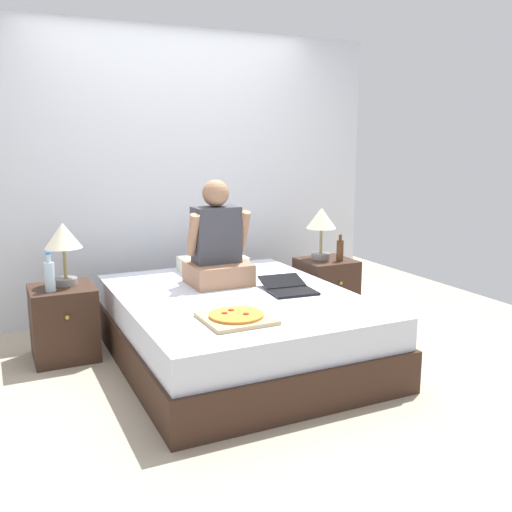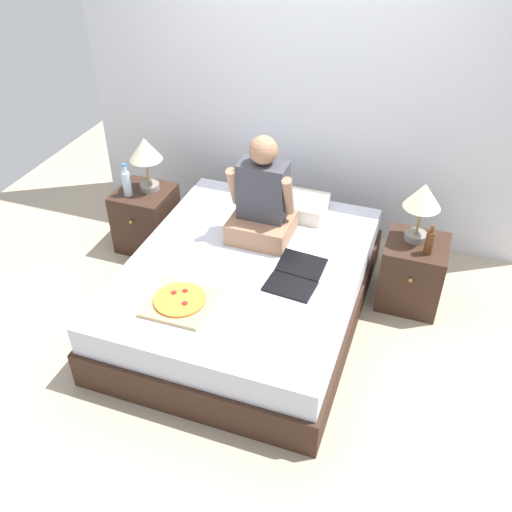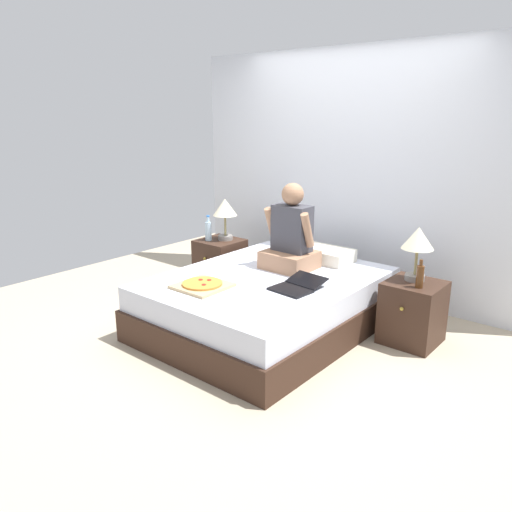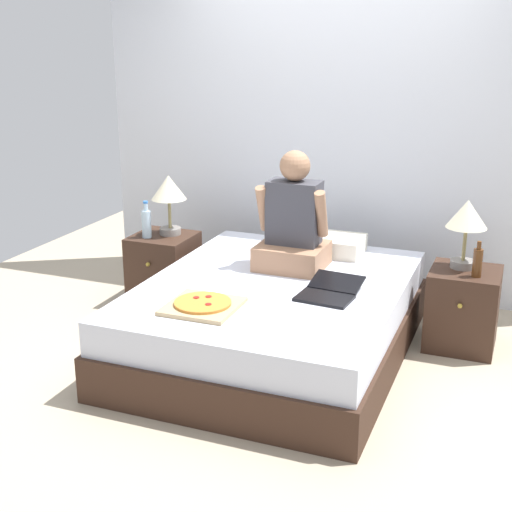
% 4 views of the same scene
% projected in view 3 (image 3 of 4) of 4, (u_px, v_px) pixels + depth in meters
% --- Properties ---
extents(ground_plane, '(5.85, 5.85, 0.00)m').
position_uv_depth(ground_plane, '(267.00, 328.00, 4.48)').
color(ground_plane, tan).
extents(wall_back, '(3.85, 0.12, 2.50)m').
position_uv_depth(wall_back, '(351.00, 174.00, 5.15)').
color(wall_back, silver).
rests_on(wall_back, ground).
extents(bed, '(1.60, 2.04, 0.48)m').
position_uv_depth(bed, '(267.00, 303.00, 4.41)').
color(bed, '#382319').
rests_on(bed, ground).
extents(nightstand_left, '(0.44, 0.47, 0.53)m').
position_uv_depth(nightstand_left, '(220.00, 263.00, 5.49)').
color(nightstand_left, '#382319').
rests_on(nightstand_left, ground).
extents(lamp_on_left_nightstand, '(0.26, 0.26, 0.45)m').
position_uv_depth(lamp_on_left_nightstand, '(225.00, 210.00, 5.34)').
color(lamp_on_left_nightstand, gray).
rests_on(lamp_on_left_nightstand, nightstand_left).
extents(water_bottle, '(0.07, 0.07, 0.28)m').
position_uv_depth(water_bottle, '(208.00, 230.00, 5.37)').
color(water_bottle, silver).
rests_on(water_bottle, nightstand_left).
extents(nightstand_right, '(0.44, 0.47, 0.53)m').
position_uv_depth(nightstand_right, '(413.00, 312.00, 4.14)').
color(nightstand_right, '#382319').
rests_on(nightstand_right, ground).
extents(lamp_on_right_nightstand, '(0.26, 0.26, 0.45)m').
position_uv_depth(lamp_on_right_nightstand, '(418.00, 242.00, 4.03)').
color(lamp_on_right_nightstand, gray).
rests_on(lamp_on_right_nightstand, nightstand_right).
extents(beer_bottle, '(0.06, 0.06, 0.23)m').
position_uv_depth(beer_bottle, '(420.00, 276.00, 3.92)').
color(beer_bottle, '#512D14').
rests_on(beer_bottle, nightstand_right).
extents(pillow, '(0.52, 0.34, 0.12)m').
position_uv_depth(pillow, '(325.00, 255.00, 4.80)').
color(pillow, silver).
rests_on(pillow, bed).
extents(person_seated, '(0.47, 0.40, 0.78)m').
position_uv_depth(person_seated, '(291.00, 237.00, 4.52)').
color(person_seated, '#A37556').
rests_on(person_seated, bed).
extents(laptop, '(0.35, 0.44, 0.07)m').
position_uv_depth(laptop, '(296.00, 287.00, 4.03)').
color(laptop, black).
rests_on(laptop, bed).
extents(pizza_box, '(0.41, 0.41, 0.05)m').
position_uv_depth(pizza_box, '(202.00, 285.00, 4.07)').
color(pizza_box, tan).
rests_on(pizza_box, bed).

